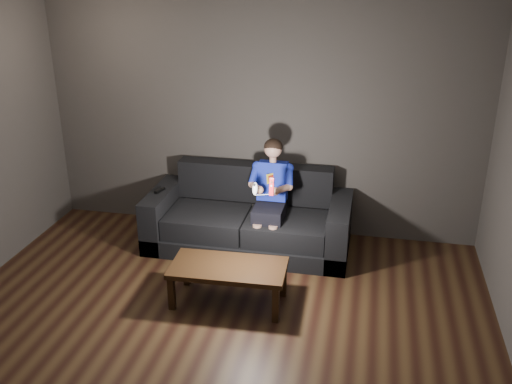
# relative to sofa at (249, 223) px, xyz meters

# --- Properties ---
(floor) EXTENTS (5.00, 5.00, 0.00)m
(floor) POSITION_rel_sofa_xyz_m (0.02, -1.99, -0.28)
(floor) COLOR black
(floor) RESTS_ON ground
(back_wall) EXTENTS (5.00, 0.04, 2.70)m
(back_wall) POSITION_rel_sofa_xyz_m (0.02, 0.51, 1.07)
(back_wall) COLOR #413C39
(back_wall) RESTS_ON ground
(ceiling) EXTENTS (5.00, 5.00, 0.02)m
(ceiling) POSITION_rel_sofa_xyz_m (0.02, -1.99, 2.42)
(ceiling) COLOR silver
(ceiling) RESTS_ON back_wall
(sofa) EXTENTS (2.24, 0.97, 0.86)m
(sofa) POSITION_rel_sofa_xyz_m (0.00, 0.00, 0.00)
(sofa) COLOR black
(sofa) RESTS_ON floor
(child) EXTENTS (0.48, 0.59, 1.17)m
(child) POSITION_rel_sofa_xyz_m (0.25, -0.06, 0.46)
(child) COLOR black
(child) RESTS_ON sofa
(wii_remote_red) EXTENTS (0.04, 0.07, 0.18)m
(wii_remote_red) POSITION_rel_sofa_xyz_m (0.34, -0.51, 0.67)
(wii_remote_red) COLOR red
(wii_remote_red) RESTS_ON child
(nunchuk_white) EXTENTS (0.06, 0.08, 0.14)m
(nunchuk_white) POSITION_rel_sofa_xyz_m (0.17, -0.51, 0.63)
(nunchuk_white) COLOR white
(nunchuk_white) RESTS_ON child
(wii_remote_black) EXTENTS (0.08, 0.16, 0.03)m
(wii_remote_black) POSITION_rel_sofa_xyz_m (-1.01, -0.08, 0.34)
(wii_remote_black) COLOR black
(wii_remote_black) RESTS_ON sofa
(coffee_table) EXTENTS (1.10, 0.58, 0.39)m
(coffee_table) POSITION_rel_sofa_xyz_m (0.06, -1.17, 0.06)
(coffee_table) COLOR black
(coffee_table) RESTS_ON floor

